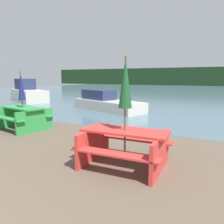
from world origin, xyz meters
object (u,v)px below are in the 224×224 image
at_px(picnic_table_red, 125,144).
at_px(umbrella_navy, 21,86).
at_px(picnic_table_green, 23,116).
at_px(umbrella_darkgreen, 125,84).
at_px(boat, 106,103).
at_px(boat_second, 28,93).

bearing_deg(picnic_table_red, umbrella_navy, 163.93).
height_order(picnic_table_green, umbrella_darkgreen, umbrella_darkgreen).
bearing_deg(picnic_table_green, picnic_table_red, -16.07).
relative_size(umbrella_navy, boat, 0.43).
xyz_separation_m(umbrella_darkgreen, boat, (-4.14, 6.66, -1.28)).
xyz_separation_m(picnic_table_red, picnic_table_green, (-4.49, 1.30, 0.02)).
height_order(umbrella_darkgreen, boat_second, umbrella_darkgreen).
bearing_deg(boat, umbrella_navy, -73.23).
xyz_separation_m(picnic_table_green, umbrella_navy, (0.00, 0.00, 1.03)).
xyz_separation_m(picnic_table_red, boat_second, (-11.90, 8.12, 0.17)).
height_order(picnic_table_red, boat, boat).
bearing_deg(boat_second, picnic_table_green, -16.15).
bearing_deg(picnic_table_green, umbrella_navy, 0.00).
height_order(umbrella_darkgreen, boat, umbrella_darkgreen).
bearing_deg(boat_second, umbrella_navy, -16.15).
bearing_deg(umbrella_darkgreen, boat, 121.89).
relative_size(picnic_table_green, boat, 0.40).
bearing_deg(boat_second, boat, 15.84).
bearing_deg(picnic_table_red, umbrella_darkgreen, 180.00).
distance_m(picnic_table_red, umbrella_darkgreen, 1.24).
bearing_deg(picnic_table_red, boat_second, 145.69).
xyz_separation_m(umbrella_darkgreen, umbrella_navy, (-4.49, 1.30, -0.19)).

